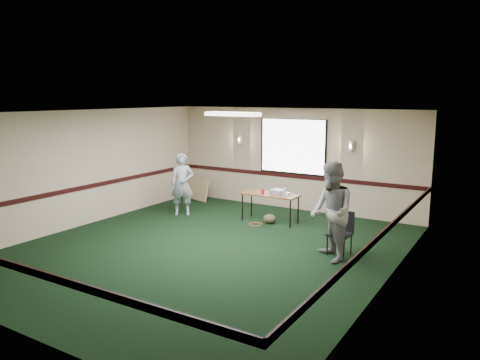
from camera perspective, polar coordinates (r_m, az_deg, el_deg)
The scene contains 13 objects.
ground at distance 9.46m, azimuth -4.16°, elevation -8.37°, with size 8.00×8.00×0.00m, color black.
room_shell at distance 10.86m, azimuth 2.27°, elevation 2.63°, with size 8.00×8.02×8.00m.
folding_table at distance 11.25m, azimuth 3.69°, elevation -1.94°, with size 1.40×0.57×0.70m.
projector at distance 11.22m, azimuth 4.65°, elevation -1.44°, with size 0.32×0.27×0.11m, color gray.
game_console at distance 11.19m, azimuth 5.65°, elevation -1.63°, with size 0.20×0.16×0.05m, color white.
red_cup at distance 11.21m, azimuth 2.78°, elevation -1.39°, with size 0.08×0.08×0.12m, color red.
water_bottle at distance 10.91m, azimuth 5.45°, elevation -1.54°, with size 0.06×0.06×0.20m, color #8DC0E7.
duffel_bag at distance 11.24m, azimuth 3.63°, elevation -4.74°, with size 0.32×0.24×0.23m, color #413825.
cable_coil at distance 11.16m, azimuth 1.91°, elevation -5.41°, with size 0.32×0.32×0.02m, color #E1471C.
folded_table at distance 13.91m, azimuth -5.60°, elevation -1.00°, with size 1.24×0.05×0.64m, color #9C7F60.
conference_chair at distance 9.25m, azimuth 12.28°, elevation -5.88°, with size 0.43×0.45×0.83m.
person_left at distance 12.00m, azimuth -7.06°, elevation -0.50°, with size 0.58×0.38×1.59m, color #445F95.
person_right at distance 8.74m, azimuth 11.10°, elevation -3.83°, with size 0.89×0.70×1.84m, color #7184B0.
Camera 1 is at (5.25, -7.27, 3.01)m, focal length 35.00 mm.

